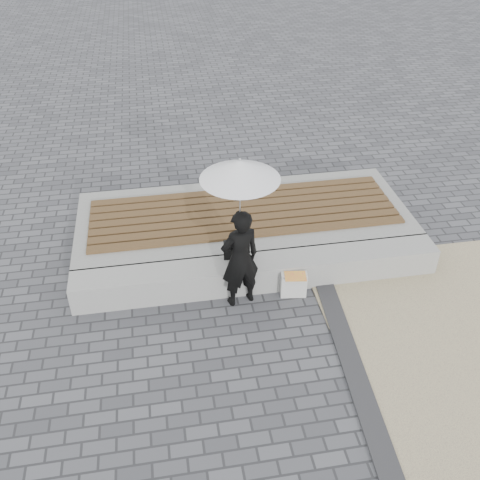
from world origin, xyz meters
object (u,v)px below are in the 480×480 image
object	(u,v)px
handbag	(237,250)
canvas_tote	(294,284)
woman	(240,259)
seating_ledge	(259,272)
parasol	(240,170)

from	to	relation	value
handbag	canvas_tote	world-z (taller)	handbag
woman	canvas_tote	size ratio (longest dim) A/B	3.94
seating_ledge	parasol	bearing A→B (deg)	-136.18
parasol	handbag	xyz separation A→B (m)	(0.03, 0.44, -1.45)
seating_ledge	woman	size ratio (longest dim) A/B	3.52
woman	handbag	bearing A→B (deg)	-108.91
canvas_tote	parasol	bearing A→B (deg)	-171.82
handbag	parasol	bearing A→B (deg)	-86.96
handbag	canvas_tote	bearing A→B (deg)	-25.40
woman	handbag	world-z (taller)	woman
woman	handbag	distance (m)	0.47
canvas_tote	woman	bearing A→B (deg)	-171.82
handbag	canvas_tote	xyz separation A→B (m)	(0.70, -0.44, -0.34)
seating_ledge	parasol	distance (m)	1.82
parasol	canvas_tote	bearing A→B (deg)	-0.14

